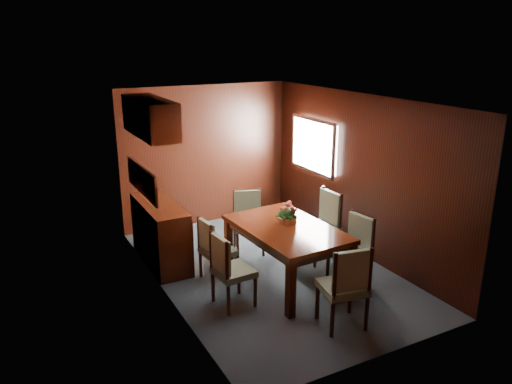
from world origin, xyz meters
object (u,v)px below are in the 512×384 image
dining_table (286,234)px  chair_right_near (354,247)px  flower_centerpiece (287,212)px  chair_left_near (228,266)px  chair_head (346,283)px  sideboard (161,233)px

dining_table → chair_right_near: bearing=-36.7°
chair_right_near → flower_centerpiece: size_ratio=3.39×
chair_left_near → chair_head: size_ratio=0.93×
sideboard → chair_head: (1.29, -2.65, 0.11)m
dining_table → sideboard: bearing=130.4°
flower_centerpiece → chair_left_near: bearing=-160.6°
dining_table → chair_right_near: chair_right_near is taller
chair_head → sideboard: bearing=126.7°
sideboard → chair_right_near: (2.03, -1.86, 0.09)m
dining_table → chair_left_near: size_ratio=1.83×
chair_left_near → flower_centerpiece: size_ratio=3.30×
chair_left_near → flower_centerpiece: bearing=105.0°
chair_left_near → sideboard: bearing=-172.3°
sideboard → dining_table: (1.29, -1.37, 0.23)m
chair_left_near → chair_head: 1.42m
sideboard → chair_head: chair_head is taller
chair_right_near → flower_centerpiece: (-0.66, 0.63, 0.39)m
chair_right_near → chair_left_near: bearing=75.2°
sideboard → chair_left_near: size_ratio=1.48×
sideboard → chair_head: 2.95m
chair_left_near → flower_centerpiece: 1.16m
chair_left_near → chair_head: bearing=37.4°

